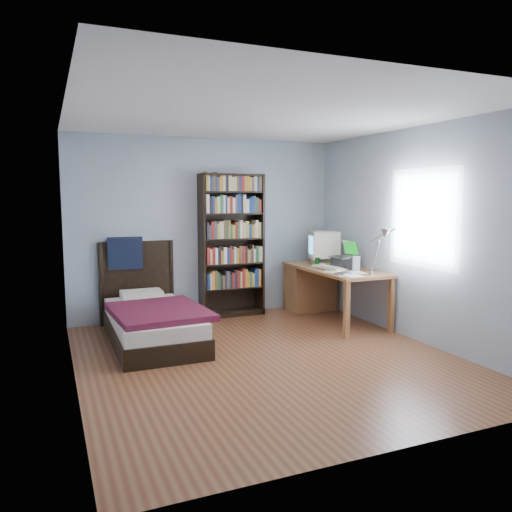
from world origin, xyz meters
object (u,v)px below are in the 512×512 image
object	(u,v)px
speaker	(355,264)
soda_can	(317,262)
keyboard	(329,268)
bookshelf	(232,245)
bed	(151,318)
desk	(316,284)
desk_lamp	(383,238)
laptop	(343,260)
crt_monitor	(323,245)

from	to	relation	value
speaker	soda_can	xyz separation A→B (m)	(-0.21, 0.62, -0.04)
soda_can	keyboard	bearing A→B (deg)	-90.13
soda_can	bookshelf	world-z (taller)	bookshelf
keyboard	bed	bearing A→B (deg)	168.26
desk	bookshelf	distance (m)	1.36
keyboard	soda_can	xyz separation A→B (m)	(0.00, 0.33, 0.04)
desk_lamp	soda_can	distance (m)	1.39
soda_can	bed	size ratio (longest dim) A/B	0.06
laptop	crt_monitor	bearing A→B (deg)	92.33
laptop	desk_lamp	bearing A→B (deg)	-96.18
desk	soda_can	size ratio (longest dim) A/B	14.52
keyboard	speaker	size ratio (longest dim) A/B	2.57
speaker	keyboard	bearing A→B (deg)	135.88
crt_monitor	desk_lamp	bearing A→B (deg)	-93.34
desk_lamp	keyboard	distance (m)	1.09
bed	desk	bearing A→B (deg)	10.55
keyboard	soda_can	distance (m)	0.34
desk_lamp	keyboard	bearing A→B (deg)	96.74
desk	speaker	world-z (taller)	speaker
soda_can	bookshelf	xyz separation A→B (m)	(-1.06, 0.57, 0.22)
speaker	bookshelf	xyz separation A→B (m)	(-1.26, 1.19, 0.18)
laptop	bed	bearing A→B (deg)	177.99
desk	desk_lamp	xyz separation A→B (m)	(-0.01, -1.56, 0.80)
keyboard	soda_can	world-z (taller)	soda_can
bed	desk_lamp	bearing A→B (deg)	-23.70
desk_lamp	speaker	distance (m)	0.80
bookshelf	laptop	bearing A→B (deg)	-34.65
soda_can	crt_monitor	bearing A→B (deg)	43.16
desk_lamp	crt_monitor	bearing A→B (deg)	86.66
speaker	soda_can	distance (m)	0.66
crt_monitor	laptop	world-z (taller)	crt_monitor
bookshelf	desk_lamp	bearing A→B (deg)	-58.12
soda_can	bed	distance (m)	2.44
speaker	bookshelf	bearing A→B (deg)	146.96
desk	bed	size ratio (longest dim) A/B	0.86
desk	laptop	distance (m)	0.70
soda_can	speaker	bearing A→B (deg)	-71.73
crt_monitor	bookshelf	world-z (taller)	bookshelf
desk	bookshelf	world-z (taller)	bookshelf
bookshelf	bed	world-z (taller)	bookshelf
desk	crt_monitor	world-z (taller)	crt_monitor
desk	soda_can	distance (m)	0.46
laptop	desk_lamp	xyz separation A→B (m)	(-0.11, -1.00, 0.38)
desk	keyboard	size ratio (longest dim) A/B	3.41
laptop	keyboard	size ratio (longest dim) A/B	0.73
laptop	speaker	bearing A→B (deg)	-93.30
desk	keyboard	bearing A→B (deg)	-102.60
bookshelf	keyboard	bearing A→B (deg)	-40.56
laptop	bed	size ratio (longest dim) A/B	0.19
desk_lamp	bed	bearing A→B (deg)	156.30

